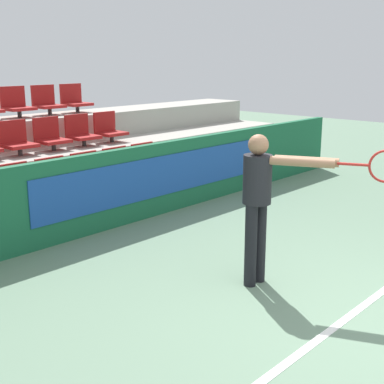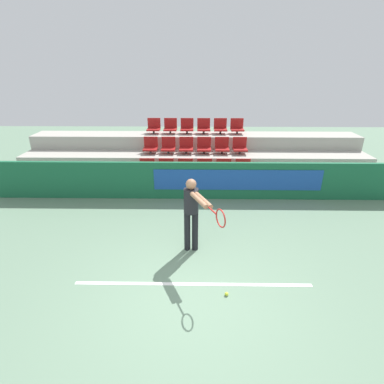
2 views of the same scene
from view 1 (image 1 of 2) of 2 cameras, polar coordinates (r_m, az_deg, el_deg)
court_baseline at (r=5.43m, az=16.82°, el=-12.27°), size 4.30×0.08×0.01m
barrier_wall at (r=7.54m, az=-9.34°, el=0.11°), size 11.90×0.14×1.11m
bleacher_tier_front at (r=8.05m, az=-11.97°, el=-1.55°), size 11.50×0.98×0.45m
bleacher_tier_middle at (r=8.78m, az=-15.77°, el=1.08°), size 11.50×0.98×0.91m
bleacher_tier_back at (r=9.57m, az=-18.98°, el=3.28°), size 11.50×0.98×1.36m
stadium_chair_1 at (r=7.57m, az=-18.16°, el=0.60°), size 0.46×0.42×0.52m
stadium_chair_2 at (r=7.87m, az=-14.41°, el=1.36°), size 0.46×0.42×0.52m
stadium_chair_3 at (r=8.20m, az=-10.94°, el=2.06°), size 0.46×0.42×0.52m
stadium_chair_4 at (r=8.56m, az=-7.75°, el=2.70°), size 0.46×0.42×0.52m
stadium_chair_5 at (r=8.95m, az=-4.82°, el=3.27°), size 0.46×0.42×0.52m
stadium_chair_8 at (r=8.62m, az=-18.19°, el=5.25°), size 0.46×0.42×0.52m
stadium_chair_9 at (r=8.92m, az=-14.86°, el=5.77°), size 0.46×0.42×0.52m
stadium_chair_10 at (r=9.25m, az=-11.75°, el=6.24°), size 0.46×0.42×0.52m
stadium_chair_11 at (r=9.61m, az=-8.86°, el=6.65°), size 0.46×0.42×0.52m
stadium_chair_15 at (r=9.70m, az=-18.21°, el=8.89°), size 0.46×0.42×0.52m
stadium_chair_16 at (r=10.01m, az=-15.21°, el=9.24°), size 0.46×0.42×0.52m
stadium_chair_17 at (r=10.34m, az=-12.40°, el=9.55°), size 0.46×0.42×0.52m
tennis_player at (r=5.55m, az=7.77°, el=-0.25°), size 0.73×1.43×1.61m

